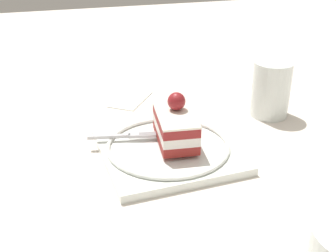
{
  "coord_description": "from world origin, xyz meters",
  "views": [
    {
      "loc": [
        0.5,
        -0.17,
        0.33
      ],
      "look_at": [
        -0.03,
        -0.01,
        0.05
      ],
      "focal_mm": 45.02,
      "sensor_mm": 36.0,
      "label": 1
    }
  ],
  "objects_px": {
    "cake_slice": "(178,125)",
    "drink_glass_near": "(271,92)",
    "folded_napkin": "(131,99)",
    "dessert_plate": "(168,149)",
    "fork": "(124,136)"
  },
  "relations": [
    {
      "from": "drink_glass_near",
      "to": "dessert_plate",
      "type": "bearing_deg",
      "value": -68.42
    },
    {
      "from": "fork",
      "to": "folded_napkin",
      "type": "distance_m",
      "value": 0.19
    },
    {
      "from": "cake_slice",
      "to": "dessert_plate",
      "type": "bearing_deg",
      "value": -65.17
    },
    {
      "from": "cake_slice",
      "to": "folded_napkin",
      "type": "height_order",
      "value": "cake_slice"
    },
    {
      "from": "cake_slice",
      "to": "fork",
      "type": "xyz_separation_m",
      "value": [
        -0.03,
        -0.08,
        -0.02
      ]
    },
    {
      "from": "dessert_plate",
      "to": "fork",
      "type": "xyz_separation_m",
      "value": [
        -0.04,
        -0.06,
        0.01
      ]
    },
    {
      "from": "cake_slice",
      "to": "drink_glass_near",
      "type": "distance_m",
      "value": 0.21
    },
    {
      "from": "dessert_plate",
      "to": "drink_glass_near",
      "type": "distance_m",
      "value": 0.24
    },
    {
      "from": "drink_glass_near",
      "to": "cake_slice",
      "type": "bearing_deg",
      "value": -68.73
    },
    {
      "from": "drink_glass_near",
      "to": "folded_napkin",
      "type": "bearing_deg",
      "value": -121.66
    },
    {
      "from": "cake_slice",
      "to": "folded_napkin",
      "type": "distance_m",
      "value": 0.22
    },
    {
      "from": "cake_slice",
      "to": "drink_glass_near",
      "type": "height_order",
      "value": "drink_glass_near"
    },
    {
      "from": "cake_slice",
      "to": "drink_glass_near",
      "type": "relative_size",
      "value": 1.09
    },
    {
      "from": "dessert_plate",
      "to": "drink_glass_near",
      "type": "xyz_separation_m",
      "value": [
        -0.09,
        0.22,
        0.04
      ]
    },
    {
      "from": "cake_slice",
      "to": "folded_napkin",
      "type": "xyz_separation_m",
      "value": [
        -0.22,
        -0.03,
        -0.04
      ]
    }
  ]
}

